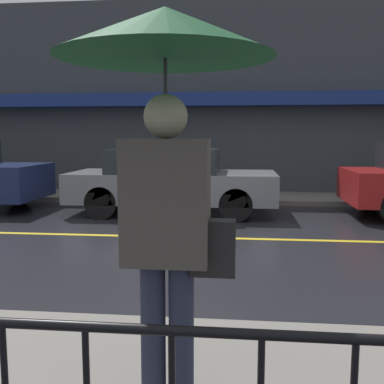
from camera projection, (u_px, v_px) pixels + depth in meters
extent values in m
plane|color=black|center=(172.00, 237.00, 7.33)|extent=(80.00, 80.00, 0.00)
cube|color=slate|center=(197.00, 197.00, 11.66)|extent=(28.00, 1.77, 0.12)
cube|color=gold|center=(172.00, 237.00, 7.33)|extent=(25.20, 0.12, 0.01)
cube|color=#383D42|center=(201.00, 99.00, 12.36)|extent=(28.00, 0.30, 5.30)
cube|color=navy|center=(199.00, 100.00, 11.94)|extent=(16.80, 0.55, 0.35)
cylinder|color=#23283D|center=(153.00, 336.00, 2.50)|extent=(0.14, 0.14, 0.84)
cylinder|color=#23283D|center=(181.00, 337.00, 2.48)|extent=(0.14, 0.14, 0.84)
cube|color=#47423D|center=(166.00, 202.00, 2.40)|extent=(0.46, 0.27, 0.67)
sphere|color=gray|center=(166.00, 116.00, 2.34)|extent=(0.23, 0.23, 0.23)
cylinder|color=#262628|center=(166.00, 131.00, 2.35)|extent=(0.02, 0.02, 0.75)
cone|color=#144723|center=(165.00, 32.00, 2.29)|extent=(1.13, 1.13, 0.26)
cube|color=black|center=(213.00, 248.00, 2.40)|extent=(0.24, 0.12, 0.30)
cylinder|color=black|center=(19.00, 192.00, 10.72)|extent=(0.63, 0.22, 0.63)
cube|color=slate|center=(173.00, 186.00, 9.51)|extent=(4.29, 1.80, 0.61)
cube|color=#1E2328|center=(165.00, 160.00, 9.46)|extent=(2.23, 1.65, 0.49)
cylinder|color=black|center=(236.00, 194.00, 10.18)|extent=(0.65, 0.22, 0.65)
cylinder|color=black|center=(236.00, 205.00, 8.63)|extent=(0.65, 0.22, 0.65)
cylinder|color=black|center=(122.00, 193.00, 10.46)|extent=(0.65, 0.22, 0.65)
cylinder|color=black|center=(101.00, 203.00, 8.91)|extent=(0.65, 0.22, 0.65)
cylinder|color=black|center=(372.00, 195.00, 9.90)|extent=(0.69, 0.22, 0.69)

